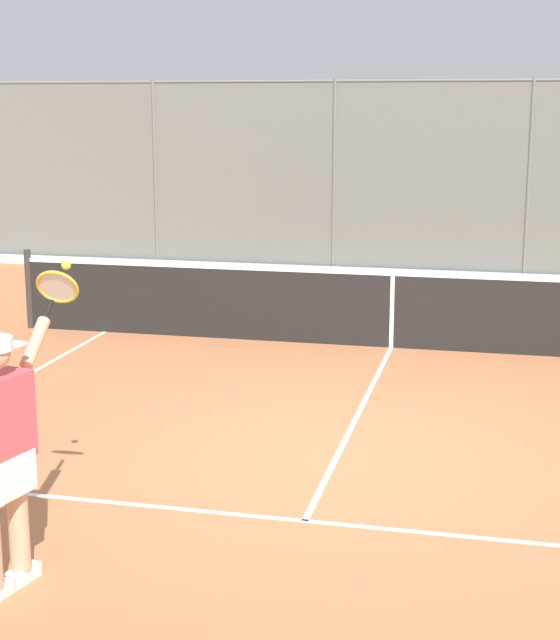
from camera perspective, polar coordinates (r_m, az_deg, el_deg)
ground_plane at (r=8.47m, az=3.29°, el=-8.05°), size 60.00×60.00×0.00m
court_line_markings at (r=7.04m, az=1.02°, el=-12.46°), size 7.70×9.73×0.01m
fence_backdrop at (r=17.74m, az=8.86°, el=8.09°), size 19.58×1.37×3.40m
tennis_net at (r=12.16m, az=6.56°, el=0.66°), size 9.90×0.09×1.07m
tennis_player at (r=6.20m, az=-15.99°, el=-7.00°), size 0.32×1.39×1.93m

